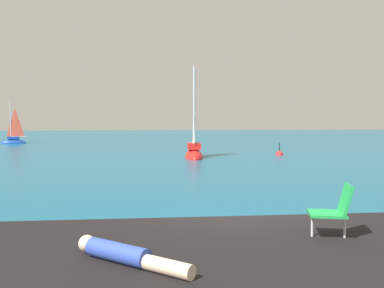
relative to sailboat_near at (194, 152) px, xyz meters
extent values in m
plane|color=#0F5675|center=(-0.85, -19.25, -0.35)|extent=(160.00, 160.00, 0.00)
cube|color=black|center=(-1.13, -22.20, 0.09)|extent=(7.93, 3.82, 0.88)
cube|color=black|center=(-2.05, -20.51, -0.35)|extent=(0.93, 0.87, 0.48)
cube|color=black|center=(-2.61, -20.57, -0.35)|extent=(1.59, 1.34, 0.84)
ellipsoid|color=red|center=(0.00, -0.02, -0.35)|extent=(1.27, 3.44, 1.17)
cube|color=red|center=(0.00, -0.02, 0.43)|extent=(0.86, 1.51, 0.38)
cylinder|color=#B7B7BC|center=(-0.01, -0.34, 2.90)|extent=(0.13, 0.13, 5.33)
cylinder|color=#B2B2B7|center=(0.02, 0.73, 0.61)|extent=(0.16, 2.13, 0.10)
pyramid|color=silver|center=(0.01, 0.26, 2.68)|extent=(0.11, 1.71, 4.05)
ellipsoid|color=#193D99|center=(-17.00, 17.00, -0.35)|extent=(2.57, 1.24, 0.85)
cube|color=#193D99|center=(-17.00, 17.00, 0.21)|extent=(1.16, 0.76, 0.28)
cylinder|color=#B7B7BC|center=(-17.23, 16.96, 2.00)|extent=(0.09, 0.09, 3.85)
cylinder|color=#B2B2B7|center=(-16.47, 17.08, 0.34)|extent=(1.53, 0.33, 0.07)
pyramid|color=#DB4C38|center=(-16.80, 17.03, 1.84)|extent=(1.22, 0.25, 2.93)
cylinder|color=#334CB2|center=(-2.86, -22.70, 0.64)|extent=(0.85, 0.75, 0.24)
cylinder|color=beige|center=(-2.28, -23.17, 0.61)|extent=(0.66, 0.58, 0.18)
sphere|color=beige|center=(-3.29, -22.36, 0.66)|extent=(0.22, 0.22, 0.22)
cube|color=green|center=(0.13, -21.83, 0.87)|extent=(0.61, 0.58, 0.04)
cube|color=green|center=(0.38, -21.89, 1.10)|extent=(0.25, 0.50, 0.45)
cylinder|color=silver|center=(-0.07, -21.79, 0.70)|extent=(0.04, 0.04, 0.35)
cylinder|color=silver|center=(0.38, -21.89, 0.70)|extent=(0.04, 0.04, 0.35)
sphere|color=red|center=(6.20, 1.64, -0.35)|extent=(0.56, 0.56, 0.56)
cylinder|color=black|center=(6.20, 1.64, 0.20)|extent=(0.06, 0.06, 0.60)
camera|label=1|loc=(-2.37, -27.93, 2.30)|focal=40.19mm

